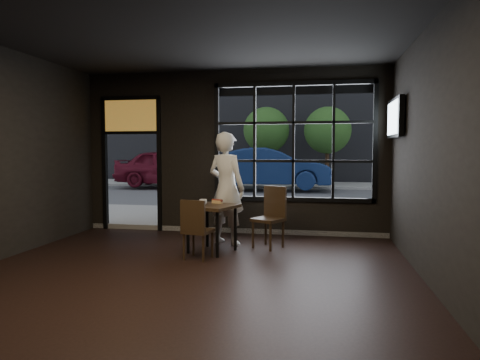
% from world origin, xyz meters
% --- Properties ---
extents(floor, '(6.00, 7.00, 0.02)m').
position_xyz_m(floor, '(0.00, 0.00, -0.01)').
color(floor, black).
rests_on(floor, ground).
extents(ceiling, '(6.00, 7.00, 0.02)m').
position_xyz_m(ceiling, '(0.00, 0.00, 3.21)').
color(ceiling, black).
rests_on(ceiling, ground).
extents(wall_right, '(0.04, 7.00, 3.20)m').
position_xyz_m(wall_right, '(3.00, 0.00, 1.60)').
color(wall_right, black).
rests_on(wall_right, ground).
extents(window_frame, '(3.06, 0.12, 2.28)m').
position_xyz_m(window_frame, '(1.20, 3.50, 1.80)').
color(window_frame, black).
rests_on(window_frame, ground).
extents(stained_transom, '(1.20, 0.06, 0.70)m').
position_xyz_m(stained_transom, '(-2.10, 3.50, 2.35)').
color(stained_transom, orange).
rests_on(stained_transom, ground).
extents(street_asphalt, '(60.00, 41.00, 0.04)m').
position_xyz_m(street_asphalt, '(0.00, 24.00, -0.02)').
color(street_asphalt, '#545456').
rests_on(street_asphalt, ground).
extents(building_across, '(28.00, 12.00, 15.00)m').
position_xyz_m(building_across, '(0.00, 23.00, 7.50)').
color(building_across, '#5B5956').
rests_on(building_across, ground).
extents(cafe_table, '(0.90, 0.90, 0.77)m').
position_xyz_m(cafe_table, '(-0.00, 1.89, 0.38)').
color(cafe_table, black).
rests_on(cafe_table, floor).
extents(chair_near, '(0.46, 0.46, 0.91)m').
position_xyz_m(chair_near, '(-0.10, 1.42, 0.46)').
color(chair_near, black).
rests_on(chair_near, floor).
extents(chair_window, '(0.61, 0.61, 1.03)m').
position_xyz_m(chair_window, '(0.85, 2.34, 0.52)').
color(chair_window, black).
rests_on(chair_window, floor).
extents(man, '(0.84, 0.72, 1.96)m').
position_xyz_m(man, '(0.10, 2.52, 0.98)').
color(man, silver).
rests_on(man, floor).
extents(hotdog, '(0.22, 0.15, 0.06)m').
position_xyz_m(hotdog, '(0.03, 2.11, 0.79)').
color(hotdog, tan).
rests_on(hotdog, cafe_table).
extents(cup, '(0.14, 0.14, 0.10)m').
position_xyz_m(cup, '(-0.13, 1.83, 0.81)').
color(cup, silver).
rests_on(cup, cafe_table).
extents(tv, '(0.13, 1.11, 0.65)m').
position_xyz_m(tv, '(2.93, 2.78, 2.18)').
color(tv, black).
rests_on(tv, wall_right).
extents(navy_car, '(5.09, 2.07, 1.64)m').
position_xyz_m(navy_car, '(-0.26, 12.39, 0.92)').
color(navy_car, navy).
rests_on(navy_car, street_asphalt).
extents(maroon_car, '(4.66, 1.92, 1.58)m').
position_xyz_m(maroon_car, '(-4.57, 12.70, 0.89)').
color(maroon_car, '#590D1C').
rests_on(maroon_car, street_asphalt).
extents(tree_left, '(2.13, 2.13, 3.64)m').
position_xyz_m(tree_left, '(-0.72, 15.11, 2.56)').
color(tree_left, '#332114').
rests_on(tree_left, street_asphalt).
extents(tree_right, '(2.10, 2.10, 3.58)m').
position_xyz_m(tree_right, '(2.07, 14.87, 2.52)').
color(tree_right, '#332114').
rests_on(tree_right, street_asphalt).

